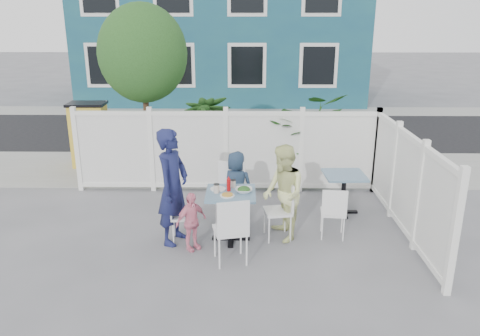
{
  "coord_description": "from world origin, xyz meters",
  "views": [
    {
      "loc": [
        0.5,
        -6.31,
        3.31
      ],
      "look_at": [
        0.4,
        0.66,
        1.04
      ],
      "focal_mm": 35.0,
      "sensor_mm": 36.0,
      "label": 1
    }
  ],
  "objects_px": {
    "utility_cabinet": "(90,136)",
    "chair_left": "(178,211)",
    "toddler": "(191,222)",
    "main_table": "(231,203)",
    "chair_right": "(283,206)",
    "chair_back": "(231,188)",
    "woman": "(283,193)",
    "chair_near": "(232,227)",
    "boy": "(236,185)",
    "man": "(173,187)",
    "spare_table": "(344,183)"
  },
  "relations": [
    {
      "from": "spare_table",
      "to": "boy",
      "type": "xyz_separation_m",
      "value": [
        -1.86,
        -0.2,
        0.02
      ]
    },
    {
      "from": "chair_right",
      "to": "woman",
      "type": "relative_size",
      "value": 0.61
    },
    {
      "from": "man",
      "to": "utility_cabinet",
      "type": "bearing_deg",
      "value": 52.29
    },
    {
      "from": "utility_cabinet",
      "to": "main_table",
      "type": "distance_m",
      "value": 5.01
    },
    {
      "from": "chair_back",
      "to": "boy",
      "type": "distance_m",
      "value": 0.15
    },
    {
      "from": "chair_near",
      "to": "chair_back",
      "type": "bearing_deg",
      "value": 78.67
    },
    {
      "from": "main_table",
      "to": "woman",
      "type": "bearing_deg",
      "value": 3.88
    },
    {
      "from": "woman",
      "to": "toddler",
      "type": "bearing_deg",
      "value": -88.62
    },
    {
      "from": "utility_cabinet",
      "to": "chair_near",
      "type": "distance_m",
      "value": 5.62
    },
    {
      "from": "chair_left",
      "to": "toddler",
      "type": "relative_size",
      "value": 0.95
    },
    {
      "from": "chair_near",
      "to": "woman",
      "type": "distance_m",
      "value": 1.13
    },
    {
      "from": "spare_table",
      "to": "boy",
      "type": "relative_size",
      "value": 0.62
    },
    {
      "from": "main_table",
      "to": "man",
      "type": "height_order",
      "value": "man"
    },
    {
      "from": "chair_near",
      "to": "boy",
      "type": "xyz_separation_m",
      "value": [
        0.03,
        1.6,
        0.02
      ]
    },
    {
      "from": "spare_table",
      "to": "chair_back",
      "type": "bearing_deg",
      "value": -170.78
    },
    {
      "from": "utility_cabinet",
      "to": "man",
      "type": "bearing_deg",
      "value": -58.79
    },
    {
      "from": "utility_cabinet",
      "to": "man",
      "type": "relative_size",
      "value": 0.8
    },
    {
      "from": "main_table",
      "to": "chair_right",
      "type": "bearing_deg",
      "value": 6.49
    },
    {
      "from": "chair_right",
      "to": "man",
      "type": "xyz_separation_m",
      "value": [
        -1.66,
        -0.15,
        0.36
      ]
    },
    {
      "from": "chair_back",
      "to": "woman",
      "type": "xyz_separation_m",
      "value": [
        0.82,
        -0.68,
        0.16
      ]
    },
    {
      "from": "chair_left",
      "to": "boy",
      "type": "distance_m",
      "value": 1.24
    },
    {
      "from": "man",
      "to": "toddler",
      "type": "height_order",
      "value": "man"
    },
    {
      "from": "chair_left",
      "to": "toddler",
      "type": "distance_m",
      "value": 0.37
    },
    {
      "from": "woman",
      "to": "main_table",
      "type": "bearing_deg",
      "value": -100.23
    },
    {
      "from": "chair_near",
      "to": "woman",
      "type": "bearing_deg",
      "value": 33.02
    },
    {
      "from": "chair_back",
      "to": "chair_near",
      "type": "relative_size",
      "value": 1.02
    },
    {
      "from": "main_table",
      "to": "man",
      "type": "relative_size",
      "value": 0.44
    },
    {
      "from": "spare_table",
      "to": "toddler",
      "type": "height_order",
      "value": "toddler"
    },
    {
      "from": "utility_cabinet",
      "to": "spare_table",
      "type": "height_order",
      "value": "utility_cabinet"
    },
    {
      "from": "main_table",
      "to": "boy",
      "type": "relative_size",
      "value": 0.67
    },
    {
      "from": "chair_back",
      "to": "boy",
      "type": "relative_size",
      "value": 0.86
    },
    {
      "from": "chair_left",
      "to": "boy",
      "type": "xyz_separation_m",
      "value": [
        0.86,
        0.89,
        0.09
      ]
    },
    {
      "from": "chair_near",
      "to": "woman",
      "type": "height_order",
      "value": "woman"
    },
    {
      "from": "chair_right",
      "to": "woman",
      "type": "bearing_deg",
      "value": 168.53
    },
    {
      "from": "boy",
      "to": "utility_cabinet",
      "type": "bearing_deg",
      "value": -23.64
    },
    {
      "from": "utility_cabinet",
      "to": "boy",
      "type": "relative_size",
      "value": 1.21
    },
    {
      "from": "chair_right",
      "to": "chair_back",
      "type": "bearing_deg",
      "value": 42.81
    },
    {
      "from": "man",
      "to": "boy",
      "type": "relative_size",
      "value": 1.51
    },
    {
      "from": "man",
      "to": "chair_left",
      "type": "bearing_deg",
      "value": -56.85
    },
    {
      "from": "main_table",
      "to": "chair_left",
      "type": "bearing_deg",
      "value": -176.96
    },
    {
      "from": "chair_right",
      "to": "boy",
      "type": "distance_m",
      "value": 1.06
    },
    {
      "from": "woman",
      "to": "boy",
      "type": "xyz_separation_m",
      "value": [
        -0.73,
        0.79,
        -0.16
      ]
    },
    {
      "from": "man",
      "to": "boy",
      "type": "height_order",
      "value": "man"
    },
    {
      "from": "chair_back",
      "to": "woman",
      "type": "relative_size",
      "value": 0.67
    },
    {
      "from": "chair_near",
      "to": "utility_cabinet",
      "type": "bearing_deg",
      "value": 113.2
    },
    {
      "from": "spare_table",
      "to": "woman",
      "type": "xyz_separation_m",
      "value": [
        -1.13,
        -1.0,
        0.19
      ]
    },
    {
      "from": "spare_table",
      "to": "chair_near",
      "type": "distance_m",
      "value": 2.62
    },
    {
      "from": "utility_cabinet",
      "to": "chair_left",
      "type": "bearing_deg",
      "value": -57.99
    },
    {
      "from": "spare_table",
      "to": "toddler",
      "type": "relative_size",
      "value": 0.81
    },
    {
      "from": "chair_left",
      "to": "man",
      "type": "height_order",
      "value": "man"
    }
  ]
}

